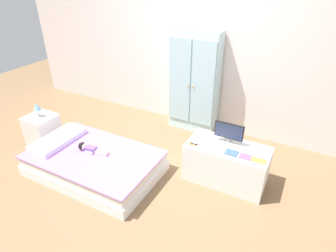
% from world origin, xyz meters
% --- Properties ---
extents(ground_plane, '(10.00, 10.00, 0.02)m').
position_xyz_m(ground_plane, '(0.00, 0.00, -0.01)').
color(ground_plane, brown).
extents(back_wall, '(6.40, 0.05, 2.70)m').
position_xyz_m(back_wall, '(0.00, 1.57, 1.35)').
color(back_wall, silver).
rests_on(back_wall, ground_plane).
extents(bed, '(1.52, 0.95, 0.26)m').
position_xyz_m(bed, '(-0.63, -0.16, 0.13)').
color(bed, white).
rests_on(bed, ground_plane).
extents(pillow, '(0.32, 0.68, 0.07)m').
position_xyz_m(pillow, '(-1.19, -0.16, 0.30)').
color(pillow, silver).
rests_on(pillow, bed).
extents(doll, '(0.39, 0.14, 0.10)m').
position_xyz_m(doll, '(-0.73, -0.13, 0.30)').
color(doll, '#6B4CB2').
rests_on(doll, bed).
extents(nightstand, '(0.36, 0.36, 0.43)m').
position_xyz_m(nightstand, '(-1.67, -0.00, 0.21)').
color(nightstand, silver).
rests_on(nightstand, ground_plane).
extents(table_lamp, '(0.10, 0.10, 0.20)m').
position_xyz_m(table_lamp, '(-1.67, -0.00, 0.56)').
color(table_lamp, '#B7B2AD').
rests_on(table_lamp, nightstand).
extents(wardrobe, '(0.70, 0.30, 1.47)m').
position_xyz_m(wardrobe, '(-0.03, 1.39, 0.74)').
color(wardrobe, silver).
rests_on(wardrobe, ground_plane).
extents(tv_stand, '(0.90, 0.45, 0.46)m').
position_xyz_m(tv_stand, '(0.79, 0.44, 0.23)').
color(tv_stand, silver).
rests_on(tv_stand, ground_plane).
extents(tv_monitor, '(0.32, 0.10, 0.25)m').
position_xyz_m(tv_monitor, '(0.76, 0.52, 0.60)').
color(tv_monitor, '#99999E').
rests_on(tv_monitor, tv_stand).
extents(rocking_horse_toy, '(0.11, 0.04, 0.13)m').
position_xyz_m(rocking_horse_toy, '(0.44, 0.30, 0.52)').
color(rocking_horse_toy, '#8E6642').
rests_on(rocking_horse_toy, tv_stand).
extents(book_blue, '(0.14, 0.11, 0.01)m').
position_xyz_m(book_blue, '(0.86, 0.34, 0.46)').
color(book_blue, blue).
rests_on(book_blue, tv_stand).
extents(book_purple, '(0.12, 0.10, 0.01)m').
position_xyz_m(book_purple, '(1.01, 0.34, 0.46)').
color(book_purple, '#8E51B2').
rests_on(book_purple, tv_stand).
extents(book_yellow, '(0.15, 0.08, 0.01)m').
position_xyz_m(book_yellow, '(1.14, 0.34, 0.46)').
color(book_yellow, gold).
rests_on(book_yellow, tv_stand).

